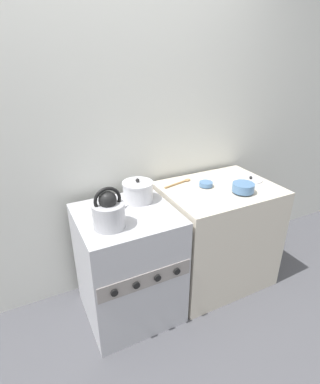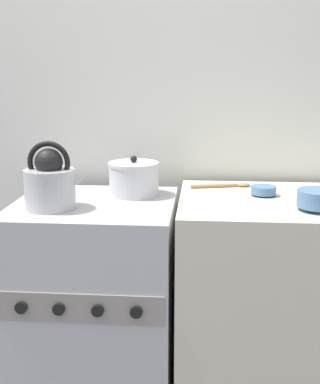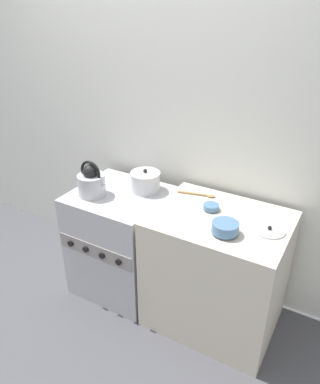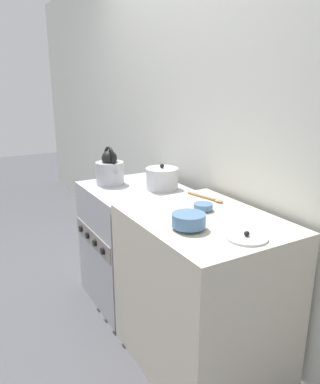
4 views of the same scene
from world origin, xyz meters
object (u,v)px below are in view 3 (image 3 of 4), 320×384
at_px(stove, 121,241).
at_px(cooking_pot, 145,181).
at_px(loose_pot_lid, 269,230).
at_px(enamel_bowl, 225,228).
at_px(small_ceramic_bowl, 211,207).
at_px(kettle, 92,182).

distance_m(stove, cooking_pot, 0.52).
relative_size(cooking_pot, loose_pot_lid, 1.15).
distance_m(stove, enamel_bowl, 0.98).
bearing_deg(small_ceramic_bowl, stove, -173.33).
distance_m(enamel_bowl, loose_pot_lid, 0.27).
bearing_deg(small_ceramic_bowl, cooking_pot, 173.94).
bearing_deg(kettle, enamel_bowl, -1.29).
xyz_separation_m(stove, kettle, (-0.14, -0.11, 0.51)).
bearing_deg(enamel_bowl, kettle, 178.71).
xyz_separation_m(kettle, small_ceramic_bowl, (0.81, 0.19, -0.06)).
xyz_separation_m(stove, small_ceramic_bowl, (0.67, 0.08, 0.45)).
bearing_deg(cooking_pot, enamel_bowl, -20.69).
height_order(stove, kettle, kettle).
relative_size(enamel_bowl, loose_pot_lid, 0.85).
relative_size(small_ceramic_bowl, loose_pot_lid, 0.55).
distance_m(stove, kettle, 0.54).
bearing_deg(loose_pot_lid, stove, -178.61).
xyz_separation_m(small_ceramic_bowl, loose_pot_lid, (0.39, -0.05, -0.02)).
distance_m(kettle, small_ceramic_bowl, 0.84).
height_order(stove, cooking_pot, cooking_pot).
bearing_deg(kettle, cooking_pot, 40.55).
distance_m(stove, small_ceramic_bowl, 0.81).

